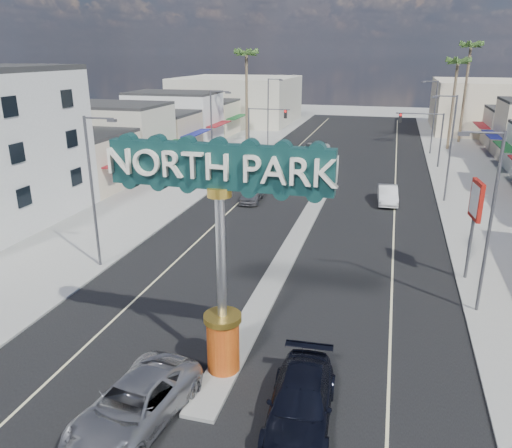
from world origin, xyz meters
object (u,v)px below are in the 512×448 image
Objects in this scene: streetlight_r_mid at (449,144)px; palm_left_far at (246,58)px; traffic_signal_right at (425,129)px; suv_left at (134,405)px; gateway_sign at (220,235)px; bank_pylon_sign at (476,206)px; streetlight_l_mid at (213,133)px; car_parked_right at (388,195)px; palm_right_far at (470,51)px; car_parked_left at (252,194)px; streetlight_l_near at (94,186)px; streetlight_l_far at (269,109)px; palm_right_mid at (458,66)px; suv_right at (301,402)px; streetlight_r_near at (488,215)px; city_bus at (309,165)px; streetlight_r_far at (433,114)px; traffic_signal_left at (263,123)px.

palm_left_far reaches higher than streetlight_r_mid.
traffic_signal_right is 1.05× the size of suv_left.
bank_pylon_sign is at bearing 48.60° from gateway_sign.
car_parked_right is (16.28, -1.64, -4.32)m from streetlight_l_mid.
palm_left_far is 0.93× the size of palm_right_far.
car_parked_left is (-14.68, -18.24, -3.58)m from traffic_signal_right.
streetlight_l_near is at bearing 133.43° from suv_left.
streetlight_l_far is 30.32m from streetlight_r_mid.
streetlight_l_far is 24.41m from palm_right_mid.
palm_right_mid reaches higher than suv_right.
palm_right_mid reaches higher than traffic_signal_right.
palm_left_far is 53.74m from suv_right.
streetlight_l_mid is at bearing 136.21° from streetlight_r_near.
car_parked_left is 0.72× the size of bank_pylon_sign.
streetlight_l_far is (-19.62, 8.01, 0.79)m from traffic_signal_right.
streetlight_r_near is 0.82× the size of city_bus.
gateway_sign is 1.02× the size of streetlight_r_mid.
streetlight_l_mid is at bearing 111.65° from suv_right.
suv_right is 1.21× the size of car_parked_right.
car_parked_right is (-3.33, -15.64, -3.53)m from traffic_signal_right.
streetlight_r_far is 1.65× the size of suv_right.
traffic_signal_right is 0.67× the size of streetlight_r_mid.
palm_right_mid is (2.57, 4.00, 5.54)m from streetlight_r_far.
streetlight_l_mid reaches higher than city_bus.
car_parked_left is (-5.50, 23.78, -5.24)m from gateway_sign.
streetlight_r_far is 1.99× the size of car_parked_right.
palm_left_far is at bearing 139.52° from streetlight_r_mid.
suv_left is (7.18, -45.64, -3.48)m from traffic_signal_left.
suv_left is at bearing -136.87° from streetlight_r_near.
car_parked_left is at bearing 135.88° from bank_pylon_sign.
traffic_signal_left is 0.67× the size of streetlight_l_far.
palm_right_mid is at bearing 47.97° from streetlight_l_mid.
suv_left is at bearing -54.09° from streetlight_l_near.
city_bus is at bearing -140.41° from traffic_signal_right.
car_parked_right is (-4.58, 18.36, -4.32)m from streetlight_r_near.
gateway_sign is at bearing -69.58° from streetlight_l_mid.
palm_right_mid is 0.86× the size of palm_right_far.
traffic_signal_left is 1.00× the size of traffic_signal_right.
traffic_signal_right is 0.67× the size of streetlight_r_far.
suv_right is (3.51, -1.99, -5.14)m from gateway_sign.
palm_left_far reaches higher than suv_left.
palm_right_far reaches higher than streetlight_r_far.
streetlight_r_mid is 0.74× the size of palm_right_mid.
palm_right_far reaches higher than suv_right.
streetlight_l_near is at bearing -116.42° from streetlight_r_far.
suv_right is at bearing 24.07° from suv_left.
palm_left_far is at bearing 115.51° from bank_pylon_sign.
streetlight_l_far is 27.06m from car_parked_left.
streetlight_l_near is 1.65× the size of suv_right.
traffic_signal_left is 8.14m from streetlight_l_far.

